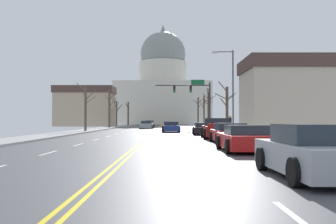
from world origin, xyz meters
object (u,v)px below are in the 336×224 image
Objects in this scene: sedan_near_04 at (229,134)px; sedan_oncoming_00 at (146,125)px; street_lamp_right at (230,84)px; sedan_near_01 at (171,127)px; pedestrian_00 at (230,123)px; pickup_truck_near_03 at (216,129)px; sedan_near_05 at (244,139)px; sedan_near_00 at (169,126)px; signal_gantry at (194,94)px; sedan_oncoming_01 at (149,124)px; sedan_near_06 at (312,153)px; sedan_near_02 at (203,129)px; bicycle_parked at (227,129)px.

sedan_near_04 is 0.98× the size of sedan_oncoming_00.
street_lamp_right is at bearing 79.95° from sedan_near_04.
sedan_oncoming_00 is (-9.69, 21.56, -4.44)m from street_lamp_right.
sedan_near_01 is at bearing 99.75° from sedan_near_04.
pickup_truck_near_03 is at bearing -105.49° from pedestrian_00.
street_lamp_right is 1.86× the size of sedan_near_05.
sedan_near_05 is at bearing -84.27° from sedan_near_00.
sedan_near_00 is (-3.54, -3.60, -4.53)m from signal_gantry.
sedan_near_04 is (-0.04, -29.60, -4.52)m from signal_gantry.
street_lamp_right is 36.22m from sedan_oncoming_01.
sedan_oncoming_00 is (-7.18, 30.02, -0.12)m from pickup_truck_near_03.
sedan_near_06 reaches higher than sedan_near_04.
sedan_near_05 is at bearing -91.69° from pickup_truck_near_03.
sedan_near_04 is at bearing -90.43° from pickup_truck_near_03.
sedan_oncoming_01 is at bearing 90.91° from sedan_oncoming_00.
sedan_near_02 is 36.84m from sedan_oncoming_01.
sedan_near_02 is 18.70m from sedan_near_05.
sedan_oncoming_00 is at bearing 98.04° from sedan_near_06.
sedan_near_00 is 23.30m from sedan_oncoming_01.
pedestrian_00 is at bearing 74.51° from pickup_truck_near_03.
sedan_near_00 is at bearing 97.67° from sedan_near_04.
sedan_near_05 is (0.03, -18.70, 0.02)m from sedan_near_02.
sedan_near_05 reaches higher than bicycle_parked.
street_lamp_right is 4.80× the size of pedestrian_00.
sedan_oncoming_01 is at bearing 97.31° from sedan_near_05.
street_lamp_right is (2.52, -15.18, -0.08)m from signal_gantry.
sedan_near_05 is at bearing -82.69° from sedan_oncoming_01.
sedan_near_00 is 0.95× the size of sedan_oncoming_00.
street_lamp_right is at bearing -89.06° from bicycle_parked.
sedan_oncoming_01 is at bearing 99.49° from sedan_near_00.
sedan_near_06 is (3.33, -39.30, 0.04)m from sedan_near_00.
sedan_near_06 is 29.34m from bicycle_parked.
sedan_near_04 reaches higher than bicycle_parked.
sedan_near_04 is 16.12m from bicycle_parked.
sedan_near_05 is at bearing -97.99° from pedestrian_00.
sedan_near_06 is (0.13, -7.42, 0.06)m from sedan_near_05.
sedan_near_05 is (-0.31, -5.88, -0.02)m from sedan_near_04.
pedestrian_00 is (3.04, 2.74, 0.56)m from sedan_near_02.
street_lamp_right reaches higher than sedan_near_01.
sedan_oncoming_01 is at bearing 96.56° from sedan_near_06.
sedan_near_06 is (-0.18, -13.30, 0.03)m from sedan_near_04.
sedan_near_06 reaches higher than sedan_near_00.
street_lamp_right reaches higher than sedan_near_02.
street_lamp_right is at bearing -97.38° from pedestrian_00.
sedan_oncoming_00 is (-3.75, 16.27, 0.00)m from sedan_near_01.
street_lamp_right reaches higher than pedestrian_00.
sedan_near_06 is 29.00m from pedestrian_00.
pedestrian_00 is (2.66, 9.59, 0.40)m from pickup_truck_near_03.
bicycle_parked is (2.71, 29.22, -0.13)m from sedan_near_06.
sedan_near_05 is 1.04× the size of sedan_near_06.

